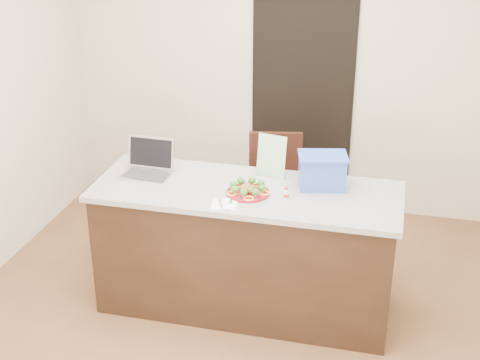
% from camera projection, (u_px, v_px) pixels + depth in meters
% --- Properties ---
extents(ground, '(4.00, 4.00, 0.00)m').
position_uv_depth(ground, '(237.00, 324.00, 4.61)').
color(ground, brown).
rests_on(ground, ground).
extents(room_shell, '(4.00, 4.00, 4.00)m').
position_uv_depth(room_shell, '(237.00, 99.00, 3.94)').
color(room_shell, white).
rests_on(room_shell, ground).
extents(doorway, '(0.90, 0.02, 2.00)m').
position_uv_depth(doorway, '(302.00, 102.00, 5.93)').
color(doorway, black).
rests_on(doorway, ground).
extents(island, '(2.06, 0.76, 0.92)m').
position_uv_depth(island, '(246.00, 249.00, 4.64)').
color(island, black).
rests_on(island, ground).
extents(plate, '(0.29, 0.29, 0.02)m').
position_uv_depth(plate, '(248.00, 192.00, 4.37)').
color(plate, maroon).
rests_on(plate, island).
extents(meatballs, '(0.10, 0.11, 0.04)m').
position_uv_depth(meatballs, '(247.00, 189.00, 4.37)').
color(meatballs, brown).
rests_on(meatballs, plate).
extents(broccoli, '(0.25, 0.25, 0.04)m').
position_uv_depth(broccoli, '(248.00, 186.00, 4.36)').
color(broccoli, '#1F5416').
rests_on(broccoli, plate).
extents(pepper_rings, '(0.27, 0.28, 0.01)m').
position_uv_depth(pepper_rings, '(248.00, 191.00, 4.37)').
color(pepper_rings, yellow).
rests_on(pepper_rings, plate).
extents(napkin, '(0.19, 0.19, 0.01)m').
position_uv_depth(napkin, '(225.00, 204.00, 4.24)').
color(napkin, white).
rests_on(napkin, island).
extents(fork, '(0.06, 0.15, 0.00)m').
position_uv_depth(fork, '(222.00, 202.00, 4.25)').
color(fork, silver).
rests_on(fork, napkin).
extents(knife, '(0.03, 0.19, 0.01)m').
position_uv_depth(knife, '(228.00, 204.00, 4.21)').
color(knife, white).
rests_on(knife, napkin).
extents(yogurt_bottle, '(0.04, 0.04, 0.07)m').
position_uv_depth(yogurt_bottle, '(286.00, 194.00, 4.30)').
color(yogurt_bottle, white).
rests_on(yogurt_bottle, island).
extents(laptop, '(0.35, 0.28, 0.24)m').
position_uv_depth(laptop, '(148.00, 164.00, 4.67)').
color(laptop, silver).
rests_on(laptop, island).
extents(leaflet, '(0.21, 0.09, 0.30)m').
position_uv_depth(leaflet, '(271.00, 156.00, 4.59)').
color(leaflet, white).
rests_on(leaflet, island).
extents(blue_box, '(0.36, 0.30, 0.23)m').
position_uv_depth(blue_box, '(322.00, 171.00, 4.44)').
color(blue_box, '#324FB5').
rests_on(blue_box, island).
extents(chair, '(0.50, 0.50, 0.97)m').
position_uv_depth(chair, '(272.00, 185.00, 5.39)').
color(chair, '#381811').
rests_on(chair, ground).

